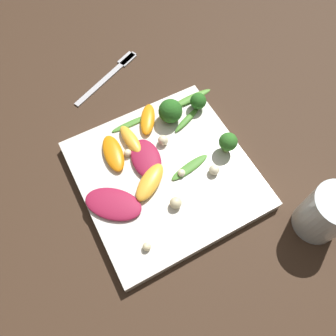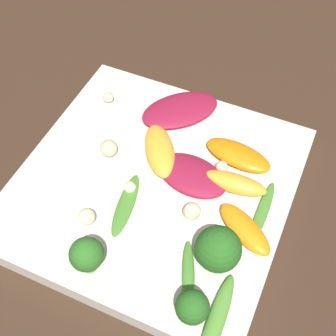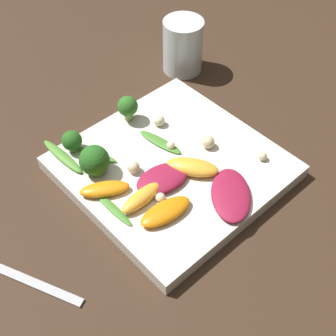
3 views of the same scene
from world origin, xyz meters
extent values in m
plane|color=#382619|center=(0.00, 0.00, 0.00)|extent=(2.40, 2.40, 0.00)
cube|color=silver|center=(0.00, 0.00, 0.01)|extent=(0.28, 0.28, 0.02)
cylinder|color=silver|center=(-0.19, -0.17, 0.05)|extent=(0.07, 0.07, 0.09)
cube|color=#B2B2B7|center=(0.25, 0.00, 0.00)|extent=(0.08, 0.16, 0.01)
cube|color=#B2B2B7|center=(0.28, -0.06, 0.00)|extent=(0.03, 0.04, 0.01)
ellipsoid|color=maroon|center=(0.03, 0.02, 0.03)|extent=(0.08, 0.06, 0.01)
ellipsoid|color=maroon|center=(-0.01, 0.10, 0.03)|extent=(0.10, 0.10, 0.01)
ellipsoid|color=#FCAD33|center=(-0.01, 0.03, 0.03)|extent=(0.07, 0.08, 0.02)
ellipsoid|color=orange|center=(0.07, 0.06, 0.03)|extent=(0.08, 0.04, 0.01)
ellipsoid|color=orange|center=(0.10, -0.02, 0.03)|extent=(0.07, 0.06, 0.01)
ellipsoid|color=#FCAD33|center=(0.08, 0.02, 0.03)|extent=(0.07, 0.03, 0.02)
cylinder|color=#84AD5B|center=(0.09, -0.06, 0.03)|extent=(0.01, 0.01, 0.01)
sphere|color=#26601E|center=(0.09, -0.06, 0.04)|extent=(0.04, 0.04, 0.04)
cylinder|color=#7A9E51|center=(-0.01, -0.11, 0.03)|extent=(0.01, 0.01, 0.02)
sphere|color=#2D6B23|center=(-0.01, -0.11, 0.05)|extent=(0.03, 0.03, 0.03)
cylinder|color=#7A9E51|center=(0.09, -0.12, 0.03)|extent=(0.01, 0.01, 0.01)
sphere|color=#26601E|center=(0.09, -0.12, 0.04)|extent=(0.03, 0.03, 0.03)
ellipsoid|color=#47842D|center=(-0.01, -0.04, 0.02)|extent=(0.03, 0.08, 0.00)
ellipsoid|color=#518E33|center=(0.11, -0.11, 0.03)|extent=(0.02, 0.09, 0.01)
ellipsoid|color=#47842D|center=(0.11, 0.01, 0.02)|extent=(0.01, 0.08, 0.00)
ellipsoid|color=#47842D|center=(0.07, -0.08, 0.02)|extent=(0.04, 0.07, 0.01)
sphere|color=beige|center=(-0.10, 0.08, 0.03)|extent=(0.01, 0.01, 0.01)
sphere|color=beige|center=(-0.02, -0.02, 0.03)|extent=(0.01, 0.01, 0.01)
sphere|color=beige|center=(0.05, -0.02, 0.03)|extent=(0.02, 0.02, 0.02)
sphere|color=beige|center=(0.06, 0.04, 0.03)|extent=(0.01, 0.01, 0.01)
sphere|color=beige|center=(-0.06, 0.01, 0.03)|extent=(0.02, 0.02, 0.02)
sphere|color=beige|center=(-0.04, -0.07, 0.03)|extent=(0.02, 0.02, 0.02)
camera|label=1|loc=(-0.22, 0.11, 0.51)|focal=35.00mm
camera|label=2|loc=(0.13, -0.25, 0.42)|focal=50.00mm
camera|label=3|loc=(0.31, 0.33, 0.51)|focal=50.00mm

